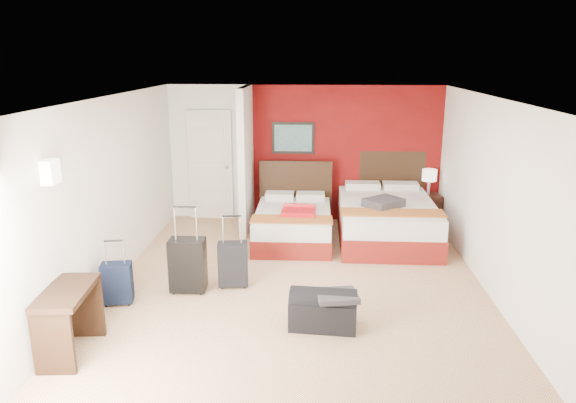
# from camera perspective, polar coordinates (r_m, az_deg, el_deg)

# --- Properties ---
(ground) EXTENTS (6.50, 6.50, 0.00)m
(ground) POSITION_cam_1_polar(r_m,az_deg,el_deg) (7.18, 0.92, -9.45)
(ground) COLOR #D6AE84
(ground) RESTS_ON ground
(room_walls) EXTENTS (5.02, 6.52, 2.50)m
(room_walls) POSITION_cam_1_polar(r_m,az_deg,el_deg) (8.29, -8.39, 2.97)
(room_walls) COLOR white
(room_walls) RESTS_ON ground
(red_accent_panel) EXTENTS (3.50, 0.04, 2.50)m
(red_accent_panel) POSITION_cam_1_polar(r_m,az_deg,el_deg) (9.91, 6.08, 5.04)
(red_accent_panel) COLOR maroon
(red_accent_panel) RESTS_ON ground
(partition_wall) EXTENTS (0.12, 1.20, 2.50)m
(partition_wall) POSITION_cam_1_polar(r_m,az_deg,el_deg) (9.37, -4.52, 4.48)
(partition_wall) COLOR silver
(partition_wall) RESTS_ON ground
(entry_door) EXTENTS (0.82, 0.06, 2.05)m
(entry_door) POSITION_cam_1_polar(r_m,az_deg,el_deg) (10.11, -8.28, 3.87)
(entry_door) COLOR silver
(entry_door) RESTS_ON ground
(bed_left) EXTENTS (1.26, 1.79, 0.53)m
(bed_left) POSITION_cam_1_polar(r_m,az_deg,el_deg) (8.90, 0.55, -2.61)
(bed_left) COLOR white
(bed_left) RESTS_ON ground
(bed_right) EXTENTS (1.56, 2.23, 0.67)m
(bed_right) POSITION_cam_1_polar(r_m,az_deg,el_deg) (9.08, 10.44, -2.06)
(bed_right) COLOR white
(bed_right) RESTS_ON ground
(red_suitcase_open) EXTENTS (0.58, 0.77, 0.09)m
(red_suitcase_open) POSITION_cam_1_polar(r_m,az_deg,el_deg) (8.70, 1.18, -0.87)
(red_suitcase_open) COLOR red
(red_suitcase_open) RESTS_ON bed_left
(jacket_bundle) EXTENTS (0.71, 0.70, 0.13)m
(jacket_bundle) POSITION_cam_1_polar(r_m,az_deg,el_deg) (8.67, 10.15, -0.12)
(jacket_bundle) COLOR #3E3E44
(jacket_bundle) RESTS_ON bed_right
(nightstand) EXTENTS (0.47, 0.47, 0.60)m
(nightstand) POSITION_cam_1_polar(r_m,az_deg,el_deg) (9.97, 14.61, -0.93)
(nightstand) COLOR black
(nightstand) RESTS_ON ground
(table_lamp) EXTENTS (0.32, 0.32, 0.46)m
(table_lamp) POSITION_cam_1_polar(r_m,az_deg,el_deg) (9.84, 14.82, 2.02)
(table_lamp) COLOR white
(table_lamp) RESTS_ON nightstand
(suitcase_black) EXTENTS (0.47, 0.30, 0.69)m
(suitcase_black) POSITION_cam_1_polar(r_m,az_deg,el_deg) (7.14, -10.63, -6.85)
(suitcase_black) COLOR black
(suitcase_black) RESTS_ON ground
(suitcase_charcoal) EXTENTS (0.42, 0.29, 0.58)m
(suitcase_charcoal) POSITION_cam_1_polar(r_m,az_deg,el_deg) (7.23, -5.89, -6.85)
(suitcase_charcoal) COLOR black
(suitcase_charcoal) RESTS_ON ground
(suitcase_navy) EXTENTS (0.40, 0.28, 0.50)m
(suitcase_navy) POSITION_cam_1_polar(r_m,az_deg,el_deg) (7.05, -17.75, -8.46)
(suitcase_navy) COLOR black
(suitcase_navy) RESTS_ON ground
(duffel_bag) EXTENTS (0.79, 0.47, 0.38)m
(duffel_bag) POSITION_cam_1_polar(r_m,az_deg,el_deg) (6.22, 3.78, -11.62)
(duffel_bag) COLOR black
(duffel_bag) RESTS_ON ground
(jacket_draped) EXTENTS (0.51, 0.45, 0.06)m
(jacket_draped) POSITION_cam_1_polar(r_m,az_deg,el_deg) (6.08, 5.25, -9.99)
(jacket_draped) COLOR #323236
(jacket_draped) RESTS_ON duffel_bag
(desk) EXTENTS (0.51, 0.91, 0.73)m
(desk) POSITION_cam_1_polar(r_m,az_deg,el_deg) (6.05, -22.26, -11.83)
(desk) COLOR black
(desk) RESTS_ON ground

